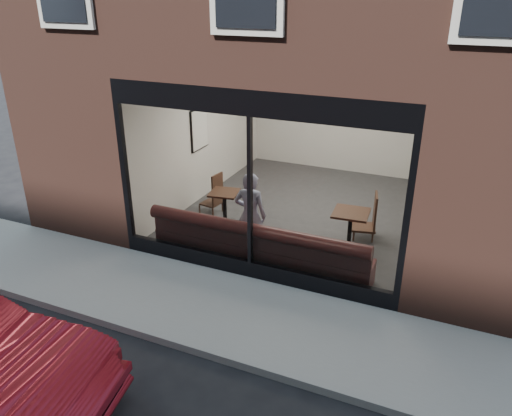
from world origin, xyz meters
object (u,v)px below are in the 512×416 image
at_px(cafe_chair_left, 211,203).
at_px(banquette, 260,254).
at_px(cafe_table_right, 351,213).
at_px(person, 250,215).
at_px(cafe_chair_right, 363,227).
at_px(cafe_table_left, 224,193).

bearing_deg(cafe_chair_left, banquette, 146.70).
relative_size(cafe_table_right, cafe_chair_left, 1.75).
distance_m(person, cafe_chair_right, 2.40).
distance_m(person, cafe_table_left, 1.38).
xyz_separation_m(person, cafe_chair_left, (-1.57, 1.37, -0.58)).
bearing_deg(cafe_table_right, cafe_table_left, -178.79).
bearing_deg(cafe_chair_left, cafe_table_left, 150.62).
bearing_deg(cafe_chair_left, cafe_table_right, -178.74).
bearing_deg(cafe_chair_right, cafe_chair_left, -10.73).
xyz_separation_m(cafe_table_right, cafe_chair_left, (-3.17, 0.38, -0.50)).
xyz_separation_m(cafe_table_left, cafe_chair_left, (-0.57, 0.43, -0.50)).
bearing_deg(cafe_chair_right, cafe_table_right, 60.25).
relative_size(cafe_chair_left, cafe_chair_right, 0.82).
distance_m(banquette, person, 0.72).
xyz_separation_m(person, cafe_table_left, (-1.00, 0.94, -0.08)).
relative_size(person, cafe_chair_left, 4.39).
height_order(person, cafe_table_right, person).
bearing_deg(cafe_table_right, banquette, -135.52).
height_order(banquette, cafe_table_right, cafe_table_right).
relative_size(banquette, person, 2.45).
height_order(cafe_table_left, cafe_table_right, cafe_table_right).
distance_m(person, cafe_chair_left, 2.16).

